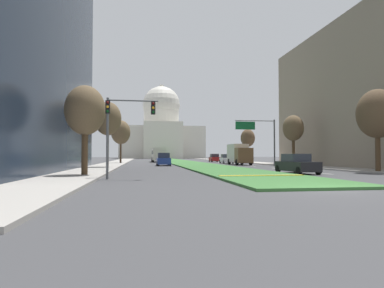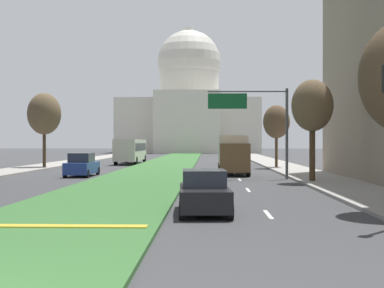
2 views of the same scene
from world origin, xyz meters
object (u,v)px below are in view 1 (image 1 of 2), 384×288
Objects in this scene: traffic_light_near_left at (121,120)px; street_tree_left_near at (85,111)px; street_tree_left_mid at (108,119)px; city_bus at (158,154)px; street_tree_left_far at (121,132)px; street_tree_right_far at (248,138)px; sedan_distant at (226,159)px; street_tree_right_near at (377,114)px; sedan_far_horizon at (215,158)px; sedan_midblock at (163,160)px; capitol_building at (161,131)px; overhead_guide_sign at (260,132)px; sedan_lead_stopped at (297,164)px; street_tree_right_mid at (293,129)px; box_truck_delivery at (239,154)px.

street_tree_left_near reaches higher than traffic_light_near_left.
street_tree_left_mid is 31.87m from city_bus.
traffic_light_near_left is 0.69× the size of street_tree_left_far.
sedan_distant is at bearing -155.06° from street_tree_right_far.
street_tree_right_near is 43.72m from sedan_far_horizon.
sedan_far_horizon is (12.31, 22.19, -0.04)m from sedan_midblock.
sedan_midblock is (-5.01, -91.28, -10.61)m from capitol_building.
overhead_guide_sign is 0.90× the size of street_tree_right_near.
sedan_midblock is at bearing 114.43° from sedan_lead_stopped.
capitol_building is 7.83× the size of sedan_distant.
traffic_light_near_left is 0.82× the size of street_tree_right_far.
street_tree_left_mid is at bearing -167.35° from overhead_guide_sign.
street_tree_right_mid is 1.55× the size of sedan_distant.
capitol_building is 81.69m from sedan_distant.
street_tree_right_mid is 10.39m from box_truck_delivery.
street_tree_right_far is at bearing -33.45° from city_bus.
overhead_guide_sign is 24.94m from street_tree_left_far.
sedan_far_horizon is 0.67× the size of box_truck_delivery.
sedan_midblock is (4.35, 25.35, -2.95)m from traffic_light_near_left.
sedan_distant is at bearing -92.06° from sedan_far_horizon.
street_tree_left_far is (0.29, 19.50, -0.29)m from street_tree_left_mid.
sedan_midblock is (-17.14, 21.06, -4.24)m from street_tree_right_near.
capitol_building is at bearing 85.41° from traffic_light_near_left.
overhead_guide_sign is 29.32m from city_bus.
capitol_building reaches higher than sedan_midblock.
street_tree_right_near is at bearing -50.85° from sedan_midblock.
street_tree_left_far reaches higher than box_truck_delivery.
street_tree_right_far is (23.60, 20.03, -1.10)m from street_tree_left_mid.
sedan_lead_stopped is 1.06× the size of sedan_far_horizon.
street_tree_right_far is 11.77m from box_truck_delivery.
street_tree_left_mid is 22.24m from sedan_lead_stopped.
street_tree_right_near reaches higher than traffic_light_near_left.
box_truck_delivery is (18.81, 9.70, -4.07)m from street_tree_left_mid.
sedan_far_horizon is at bearing 87.94° from sedan_distant.
city_bus is at bearing 89.03° from sedan_midblock.
street_tree_right_near is 1.14× the size of street_tree_right_far.
street_tree_right_near is (3.91, -18.34, 0.42)m from overhead_guide_sign.
street_tree_right_far is at bearing 90.90° from street_tree_right_near.
street_tree_left_far is 13.80m from city_bus.
capitol_building reaches higher than box_truck_delivery.
street_tree_left_near is 0.59× the size of city_bus.
capitol_building reaches higher than street_tree_right_near.
city_bus is at bearing 80.82° from street_tree_left_near.
street_tree_right_near reaches higher than sedan_lead_stopped.
sedan_midblock is at bearing 129.15° from street_tree_right_near.
overhead_guide_sign is at bearing -102.31° from street_tree_right_far.
sedan_distant is (-4.72, -2.19, -3.87)m from street_tree_right_far.
sedan_lead_stopped is (16.61, -13.93, -4.98)m from street_tree_left_mid.
capitol_building is 113.17m from street_tree_right_near.
overhead_guide_sign is at bearing 44.35° from street_tree_left_near.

